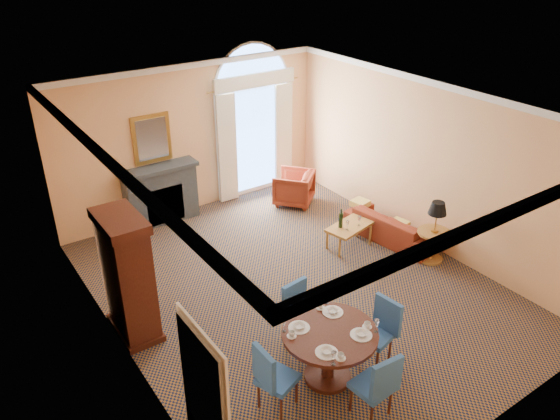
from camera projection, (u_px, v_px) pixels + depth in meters
ground at (296, 287)px, 9.48m from camera, size 7.50×7.50×0.00m
room_envelope at (273, 140)px, 8.80m from camera, size 6.04×7.52×3.45m
armoire at (128, 278)px, 8.04m from camera, size 0.57×1.02×2.00m
dining_table at (329, 344)px, 7.30m from camera, size 1.30×1.30×1.02m
dining_chair_north at (298, 310)px, 7.99m from camera, size 0.47×0.49×1.01m
dining_chair_south at (379, 383)px, 6.71m from camera, size 0.48×0.50×1.01m
dining_chair_east at (381, 327)px, 7.66m from camera, size 0.55×0.55×1.01m
dining_chair_west at (271, 375)px, 6.84m from camera, size 0.57×0.57×1.01m
sofa at (392, 226)px, 10.83m from camera, size 1.03×2.02×0.56m
armchair at (294, 188)px, 12.21m from camera, size 1.15×1.15×0.75m
coffee_table at (349, 227)px, 10.48m from camera, size 1.01×0.70×0.86m
side_table at (435, 225)px, 9.93m from camera, size 0.61×0.61×1.18m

